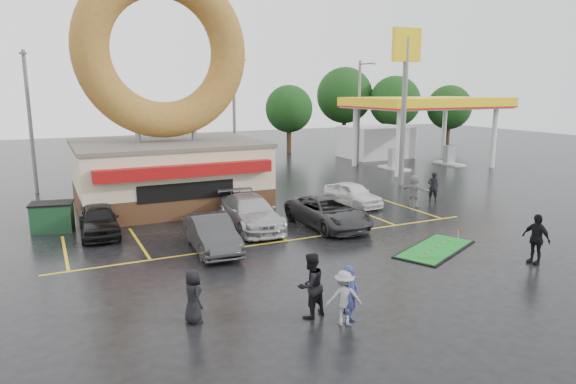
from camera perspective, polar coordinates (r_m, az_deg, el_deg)
name	(u,v)px	position (r m, az deg, el deg)	size (l,w,h in m)	color
ground	(325,264)	(20.11, 4.12, -7.96)	(120.00, 120.00, 0.00)	black
donut_shop	(166,128)	(30.17, -13.36, 6.97)	(10.20, 8.70, 13.50)	#472B19
gas_station	(402,122)	(47.69, 12.60, 7.64)	(12.30, 13.65, 5.90)	silver
shell_sign	(405,77)	(36.25, 12.90, 12.31)	(2.20, 0.36, 10.60)	slate
streetlight_left	(30,119)	(36.37, -26.76, 7.28)	(0.40, 2.21, 9.00)	slate
streetlight_mid	(235,113)	(39.74, -5.96, 8.69)	(0.40, 2.21, 9.00)	slate
streetlight_right	(359,110)	(46.08, 7.94, 9.03)	(0.40, 2.21, 9.00)	slate
tree_far_a	(395,102)	(58.46, 11.79, 9.79)	(5.60, 5.60, 8.00)	#332114
tree_far_b	(449,107)	(60.83, 17.47, 8.95)	(4.90, 4.90, 7.00)	#332114
tree_far_c	(345,95)	(59.45, 6.31, 10.62)	(6.30, 6.30, 9.00)	#332114
tree_far_d	(289,109)	(53.86, 0.10, 9.21)	(4.90, 4.90, 7.00)	#332114
car_black	(99,220)	(25.21, -20.27, -2.94)	(1.69, 4.19, 1.43)	black
car_dgrey	(212,234)	(21.65, -8.48, -4.59)	(1.56, 4.47, 1.47)	#2C2C2E
car_silver	(250,212)	(24.87, -4.20, -2.29)	(2.17, 5.35, 1.55)	#A6A6AB
car_grey	(328,212)	(25.11, 4.47, -2.26)	(2.43, 5.27, 1.46)	#2D2D30
car_white	(353,194)	(29.76, 7.20, -0.23)	(1.61, 4.01, 1.37)	silver
person_blue	(351,294)	(15.12, 6.97, -11.23)	(0.64, 0.42, 1.75)	navy
person_blackjkt	(310,285)	(15.37, 2.52, -10.32)	(0.96, 0.74, 1.97)	black
person_hoodie	(344,298)	(15.05, 6.25, -11.58)	(1.05, 0.60, 1.62)	gray
person_bystander	(193,296)	(15.34, -10.51, -11.29)	(0.78, 0.51, 1.60)	black
person_cameraman	(536,239)	(22.03, 25.83, -4.70)	(1.15, 0.48, 1.96)	black
person_walker_near	(414,191)	(30.12, 13.84, 0.14)	(1.72, 0.55, 1.86)	gray
person_walker_far	(433,187)	(31.88, 15.82, 0.56)	(0.64, 0.42, 1.76)	black
dumpster	(52,218)	(26.81, -24.71, -2.59)	(1.80, 1.20, 1.30)	#184023
putting_green	(435,249)	(22.60, 16.05, -6.09)	(4.69, 3.53, 0.54)	black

